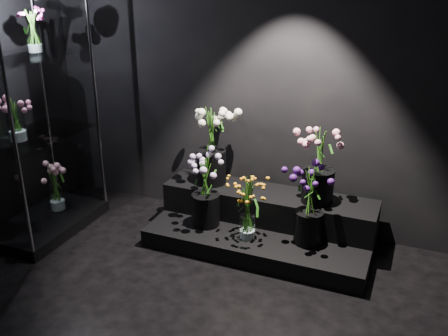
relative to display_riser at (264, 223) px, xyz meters
The scene contains 11 objects.
wall_back 1.32m from the display_riser, 129.66° to the left, with size 4.00×4.00×0.00m, color black.
display_riser is the anchor object (origin of this frame).
display_case 2.29m from the display_riser, 163.95° to the right, with size 0.65×1.08×2.38m.
bouquet_orange_bells 0.39m from the display_riser, 101.43° to the right, with size 0.34×0.34×0.56m.
bouquet_lilac 0.63m from the display_riser, 158.16° to the right, with size 0.36×0.36×0.67m.
bouquet_purple 0.59m from the display_riser, 19.96° to the right, with size 0.38×0.38×0.67m.
bouquet_cream_roses 0.88m from the display_riser, 167.69° to the left, with size 0.43×0.43×0.72m.
bouquet_pink_roses 0.76m from the display_riser, 12.35° to the left, with size 0.40×0.40×0.65m.
bouquet_case_pink 2.34m from the display_riser, 160.02° to the right, with size 0.39×0.39×0.40m.
bouquet_case_magenta 2.60m from the display_riser, 168.64° to the right, with size 0.22×0.22×0.37m.
bouquet_case_base_pink 2.04m from the display_riser, 169.25° to the right, with size 0.32×0.32×0.48m.
Camera 1 is at (1.50, -2.19, 2.32)m, focal length 40.00 mm.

